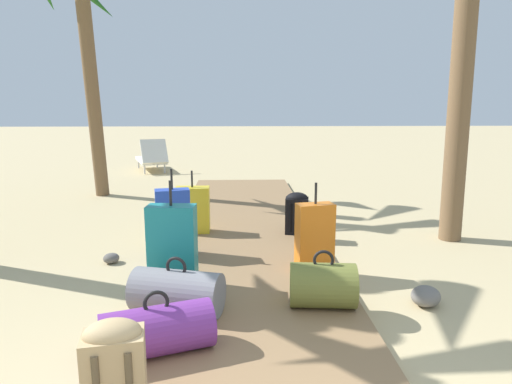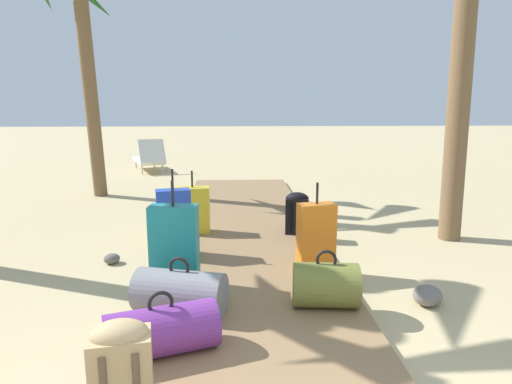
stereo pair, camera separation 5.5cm
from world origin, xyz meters
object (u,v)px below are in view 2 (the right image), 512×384
object	(u,v)px
suitcase_yellow	(193,210)
suitcase_blue	(174,223)
backpack_black	(297,212)
duffel_bag_grey	(180,292)
suitcase_orange	(316,236)
backpack_tan	(121,370)
duffel_bag_olive	(326,285)
lounge_chair	(149,158)
suitcase_teal	(174,246)
duffel_bag_purple	(162,331)

from	to	relation	value
suitcase_yellow	suitcase_blue	distance (m)	0.87
backpack_black	duffel_bag_grey	world-z (taller)	backpack_black
suitcase_orange	backpack_tan	world-z (taller)	suitcase_orange
duffel_bag_olive	lounge_chair	xyz separation A→B (m)	(-2.81, 7.89, 0.07)
suitcase_teal	duffel_bag_purple	bearing A→B (deg)	-87.05
duffel_bag_grey	duffel_bag_olive	bearing A→B (deg)	3.34
suitcase_orange	suitcase_teal	size ratio (longest dim) A/B	0.90
duffel_bag_olive	duffel_bag_grey	distance (m)	1.12
duffel_bag_grey	lounge_chair	xyz separation A→B (m)	(-1.69, 7.95, 0.08)
suitcase_blue	backpack_tan	bearing A→B (deg)	-88.31
suitcase_orange	duffel_bag_grey	size ratio (longest dim) A/B	1.13
duffel_bag_olive	lounge_chair	bearing A→B (deg)	109.62
suitcase_teal	backpack_black	bearing A→B (deg)	50.80
backpack_black	suitcase_blue	distance (m)	1.59
duffel_bag_grey	suitcase_orange	bearing A→B (deg)	37.04
suitcase_orange	backpack_tan	xyz separation A→B (m)	(-1.34, -2.09, -0.03)
suitcase_orange	duffel_bag_grey	world-z (taller)	suitcase_orange
backpack_tan	lounge_chair	world-z (taller)	lounge_chair
suitcase_teal	duffel_bag_olive	bearing A→B (deg)	-20.89
backpack_black	duffel_bag_olive	distance (m)	2.05
suitcase_blue	duffel_bag_olive	distance (m)	1.86
duffel_bag_olive	suitcase_blue	bearing A→B (deg)	136.14
backpack_black	backpack_tan	xyz separation A→B (m)	(-1.32, -3.30, 0.02)
suitcase_yellow	backpack_black	bearing A→B (deg)	-4.44
duffel_bag_purple	duffel_bag_olive	world-z (taller)	duffel_bag_olive
suitcase_orange	backpack_tan	size ratio (longest dim) A/B	1.54
suitcase_yellow	suitcase_blue	size ratio (longest dim) A/B	0.84
duffel_bag_olive	duffel_bag_grey	size ratio (longest dim) A/B	0.73
duffel_bag_purple	suitcase_teal	bearing A→B (deg)	92.95
duffel_bag_purple	duffel_bag_olive	xyz separation A→B (m)	(1.17, 0.63, 0.02)
duffel_bag_purple	backpack_tan	world-z (taller)	backpack_tan
lounge_chair	backpack_black	bearing A→B (deg)	-63.86
suitcase_orange	suitcase_teal	world-z (taller)	suitcase_teal
suitcase_blue	suitcase_yellow	bearing A→B (deg)	82.26
suitcase_blue	duffel_bag_olive	xyz separation A→B (m)	(1.34, -1.28, -0.18)
duffel_bag_olive	suitcase_teal	distance (m)	1.33
suitcase_blue	suitcase_teal	xyz separation A→B (m)	(0.11, -0.82, 0.01)
duffel_bag_olive	suitcase_orange	bearing A→B (deg)	84.97
backpack_black	duffel_bag_purple	bearing A→B (deg)	-114.65
duffel_bag_purple	suitcase_teal	xyz separation A→B (m)	(-0.06, 1.10, 0.20)
backpack_black	lounge_chair	size ratio (longest dim) A/B	0.32
suitcase_yellow	backpack_tan	xyz separation A→B (m)	(-0.04, -3.40, 0.00)
suitcase_yellow	suitcase_teal	world-z (taller)	suitcase_teal
duffel_bag_purple	backpack_tan	size ratio (longest dim) A/B	1.39
lounge_chair	suitcase_yellow	bearing A→B (deg)	-74.53
suitcase_blue	duffel_bag_olive	bearing A→B (deg)	-43.86
backpack_black	duffel_bag_olive	size ratio (longest dim) A/B	0.95
suitcase_yellow	duffel_bag_purple	distance (m)	2.78
suitcase_orange	duffel_bag_purple	distance (m)	1.93
backpack_black	suitcase_teal	bearing A→B (deg)	-129.20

